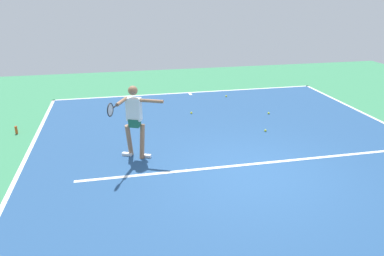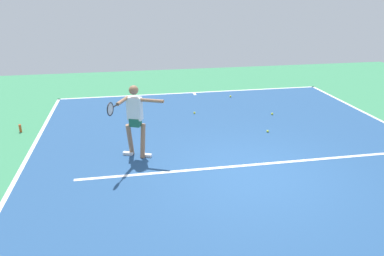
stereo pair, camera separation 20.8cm
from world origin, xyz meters
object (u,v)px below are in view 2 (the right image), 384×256
at_px(water_bottle, 20,128).
at_px(tennis_ball_near_service_line, 131,112).
at_px(tennis_ball_centre_court, 268,131).
at_px(tennis_ball_by_sideline, 230,96).
at_px(tennis_ball_by_baseline, 194,113).
at_px(tennis_ball_far_corner, 272,114).
at_px(tennis_player, 135,117).

bearing_deg(water_bottle, tennis_ball_near_service_line, -158.97).
distance_m(tennis_ball_centre_court, water_bottle, 7.01).
height_order(tennis_ball_by_sideline, tennis_ball_near_service_line, same).
xyz_separation_m(tennis_ball_by_sideline, tennis_ball_by_baseline, (1.70, 1.69, 0.00)).
xyz_separation_m(tennis_ball_by_sideline, tennis_ball_centre_court, (-0.02, 3.70, 0.00)).
distance_m(tennis_ball_near_service_line, tennis_ball_far_corner, 4.59).
xyz_separation_m(tennis_player, water_bottle, (3.17, -2.25, -0.91)).
bearing_deg(tennis_ball_by_baseline, tennis_ball_centre_court, 130.58).
xyz_separation_m(tennis_ball_by_sideline, water_bottle, (6.86, 2.39, 0.08)).
height_order(tennis_ball_near_service_line, tennis_ball_far_corner, same).
bearing_deg(tennis_ball_by_sideline, tennis_ball_far_corner, 108.28).
bearing_deg(tennis_ball_near_service_line, tennis_ball_centre_court, 146.05).
relative_size(tennis_player, tennis_ball_by_sideline, 26.73).
bearing_deg(tennis_ball_near_service_line, tennis_player, 90.43).
bearing_deg(tennis_ball_near_service_line, tennis_ball_by_baseline, 165.94).
xyz_separation_m(tennis_player, tennis_ball_near_service_line, (0.03, -3.46, -0.98)).
bearing_deg(tennis_ball_far_corner, tennis_player, 28.37).
bearing_deg(tennis_player, tennis_ball_centre_court, -141.76).
bearing_deg(tennis_ball_centre_court, tennis_ball_by_baseline, -49.42).
bearing_deg(water_bottle, tennis_ball_by_sideline, -160.78).
relative_size(tennis_ball_by_sideline, tennis_ball_near_service_line, 1.00).
height_order(tennis_ball_near_service_line, tennis_ball_centre_court, same).
bearing_deg(tennis_player, tennis_ball_far_corner, -127.63).
bearing_deg(tennis_ball_far_corner, tennis_ball_by_sideline, -71.72).
relative_size(tennis_ball_near_service_line, tennis_ball_far_corner, 1.00).
bearing_deg(tennis_ball_by_sideline, tennis_ball_centre_court, 90.35).
height_order(tennis_ball_far_corner, water_bottle, water_bottle).
relative_size(tennis_ball_by_sideline, tennis_ball_far_corner, 1.00).
height_order(tennis_player, tennis_ball_far_corner, tennis_player).
height_order(tennis_ball_by_sideline, water_bottle, water_bottle).
height_order(tennis_player, tennis_ball_by_baseline, tennis_player).
bearing_deg(tennis_ball_by_sideline, tennis_ball_by_baseline, 44.76).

